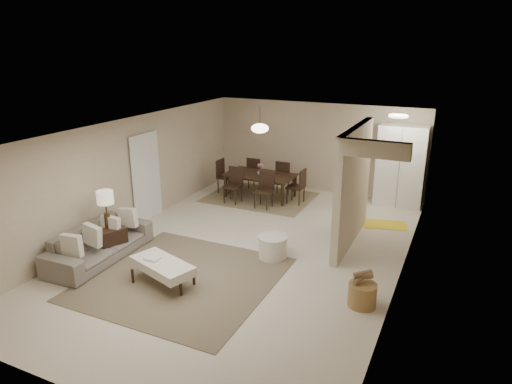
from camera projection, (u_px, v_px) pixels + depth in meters
The scene contains 22 objects.
floor at pixel (248, 250), 9.38m from camera, with size 9.00×9.00×0.00m, color beige.
ceiling at pixel (247, 129), 8.60m from camera, with size 9.00×9.00×0.00m, color white.
back_wall at pixel (317, 147), 12.87m from camera, with size 6.00×6.00×0.00m, color #BAAA8D.
left_wall at pixel (127, 175), 10.20m from camera, with size 9.00×9.00×0.00m, color #BAAA8D.
right_wall at pixel (405, 215), 7.78m from camera, with size 9.00×9.00×0.00m, color #BAAA8D.
partition at pixel (353, 187), 9.34m from camera, with size 0.15×2.50×2.50m, color #BAAA8D.
doorway at pixel (146, 178), 10.77m from camera, with size 0.04×0.90×2.04m, color black.
pantry_cabinet at pixel (401, 166), 11.68m from camera, with size 1.20×0.55×2.10m, color white.
flush_light at pixel (398, 116), 10.44m from camera, with size 0.44×0.44×0.05m, color white.
living_rug at pixel (183, 278), 8.23m from camera, with size 3.20×3.20×0.01m, color brown.
sofa at pixel (99, 243), 8.90m from camera, with size 0.89×2.28×0.67m, color slate.
ottoman_bench at pixel (162, 266), 7.94m from camera, with size 1.33×0.91×0.44m.
side_table at pixel (110, 241), 9.09m from camera, with size 0.53×0.53×0.59m, color black.
table_lamp at pixel (105, 201), 8.82m from camera, with size 0.32×0.32×0.76m.
round_pouf at pixel (273, 247), 8.98m from camera, with size 0.58×0.58×0.45m, color beige.
wicker_basket at pixel (362, 295), 7.34m from camera, with size 0.46×0.46×0.39m, color brown.
dining_rug at pixel (260, 197), 12.56m from camera, with size 2.80×2.10×0.01m, color #7B6B4C.
dining_table at pixel (260, 186), 12.46m from camera, with size 1.88×1.05×0.66m, color black.
dining_chairs at pixel (260, 181), 12.42m from camera, with size 2.54×1.86×0.94m.
vase at pixel (260, 172), 12.34m from camera, with size 0.13×0.13×0.14m, color white.
yellow_mat at pixel (385, 225), 10.67m from camera, with size 0.97×0.59×0.01m, color yellow.
pendant_light at pixel (260, 128), 11.97m from camera, with size 0.46×0.46×0.71m.
Camera 1 is at (3.77, -7.67, 4.05)m, focal length 32.00 mm.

